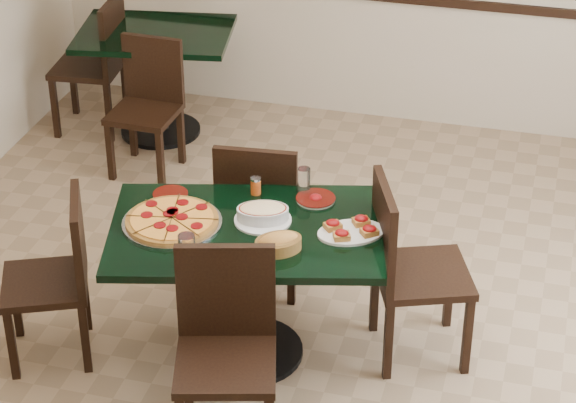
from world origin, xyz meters
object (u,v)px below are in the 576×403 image
(back_chair_left, at_px, (99,57))
(bruschetta_platter, at_px, (351,230))
(main_table, at_px, (246,260))
(chair_near, at_px, (226,338))
(lasagna_casserole, at_px, (263,213))
(chair_far, at_px, (260,208))
(chair_right, at_px, (405,262))
(bread_basket, at_px, (278,243))
(pepperoni_pizza, at_px, (172,220))
(back_table, at_px, (157,63))
(back_chair_near, at_px, (148,99))
(chair_left, at_px, (60,270))

(back_chair_left, bearing_deg, bruschetta_platter, 41.22)
(main_table, height_order, back_chair_left, back_chair_left)
(chair_near, distance_m, bruschetta_platter, 0.80)
(lasagna_casserole, bearing_deg, main_table, -143.84)
(chair_far, bearing_deg, chair_right, 152.36)
(chair_near, distance_m, lasagna_casserole, 0.70)
(bread_basket, bearing_deg, chair_right, -1.08)
(chair_right, height_order, pepperoni_pizza, chair_right)
(back_table, height_order, chair_right, chair_right)
(back_chair_near, xyz_separation_m, back_chair_left, (-0.52, 0.43, 0.05))
(back_table, distance_m, chair_left, 2.46)
(chair_far, bearing_deg, bread_basket, 107.50)
(back_table, xyz_separation_m, pepperoni_pizza, (0.95, -2.26, 0.24))
(bruschetta_platter, bearing_deg, lasagna_casserole, 150.39)
(chair_far, height_order, lasagna_casserole, chair_far)
(chair_right, relative_size, back_chair_near, 1.11)
(chair_left, bearing_deg, main_table, 79.85)
(chair_right, bearing_deg, main_table, 85.22)
(chair_near, distance_m, back_chair_left, 3.26)
(back_chair_near, bearing_deg, main_table, -53.39)
(back_table, relative_size, bread_basket, 4.14)
(back_chair_near, relative_size, bread_basket, 3.22)
(chair_far, relative_size, pepperoni_pizza, 1.93)
(chair_right, bearing_deg, pepperoni_pizza, 82.80)
(chair_near, height_order, back_chair_near, chair_near)
(back_chair_near, bearing_deg, chair_left, -78.91)
(back_table, bearing_deg, main_table, -68.90)
(chair_near, bearing_deg, lasagna_casserole, 76.00)
(chair_far, bearing_deg, back_chair_near, -52.68)
(chair_left, bearing_deg, bruschetta_platter, 78.14)
(back_chair_near, height_order, back_chair_left, back_chair_left)
(back_chair_near, distance_m, bread_basket, 2.37)
(chair_near, height_order, lasagna_casserole, chair_near)
(back_chair_near, height_order, lasagna_casserole, back_chair_near)
(chair_left, height_order, pepperoni_pizza, chair_left)
(back_chair_left, relative_size, bruschetta_platter, 2.43)
(main_table, distance_m, back_chair_near, 2.11)
(chair_right, relative_size, bread_basket, 3.58)
(chair_near, height_order, chair_left, chair_near)
(pepperoni_pizza, height_order, bruschetta_platter, bruschetta_platter)
(chair_near, bearing_deg, back_table, 101.17)
(chair_far, height_order, back_chair_near, chair_far)
(chair_right, relative_size, back_chair_left, 1.02)
(back_table, relative_size, chair_far, 1.20)
(back_chair_near, bearing_deg, bruschetta_platter, -42.40)
(back_chair_left, bearing_deg, chair_right, 46.18)
(chair_near, xyz_separation_m, bruschetta_platter, (0.42, 0.64, 0.24))
(chair_near, relative_size, chair_right, 0.98)
(chair_left, relative_size, back_chair_left, 0.93)
(chair_far, bearing_deg, bruschetta_platter, 135.40)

